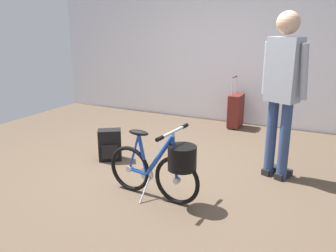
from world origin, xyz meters
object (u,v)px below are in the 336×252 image
object	(u,v)px
folding_bike_foreground	(164,165)
visitor_near_wall	(283,86)
backpack_on_floor	(110,145)
rolling_suitcase	(236,110)

from	to	relation	value
folding_bike_foreground	visitor_near_wall	xyz separation A→B (m)	(0.85, 1.02, 0.66)
visitor_near_wall	backpack_on_floor	xyz separation A→B (m)	(-1.92, -0.38, -0.82)
backpack_on_floor	visitor_near_wall	bearing A→B (deg)	11.32
visitor_near_wall	rolling_suitcase	bearing A→B (deg)	118.70
folding_bike_foreground	backpack_on_floor	distance (m)	1.25
folding_bike_foreground	rolling_suitcase	xyz separation A→B (m)	(-0.07, 2.71, -0.07)
folding_bike_foreground	rolling_suitcase	distance (m)	2.72
visitor_near_wall	backpack_on_floor	world-z (taller)	visitor_near_wall
rolling_suitcase	backpack_on_floor	distance (m)	2.30
folding_bike_foreground	backpack_on_floor	xyz separation A→B (m)	(-1.06, 0.64, -0.17)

